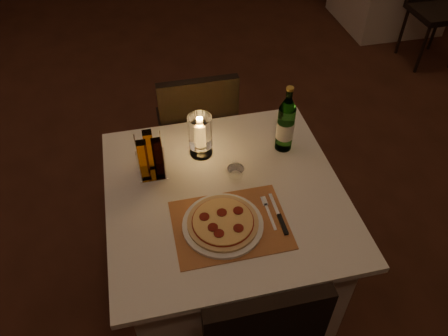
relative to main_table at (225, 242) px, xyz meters
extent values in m
cube|color=#452216|center=(-0.04, 0.72, -0.38)|extent=(8.00, 10.00, 0.02)
cube|color=white|center=(0.00, 0.00, -0.02)|extent=(0.88, 0.88, 0.71)
cube|color=white|center=(0.00, 0.00, 0.35)|extent=(1.00, 1.00, 0.03)
cube|color=black|center=(0.00, -0.61, 0.32)|extent=(0.42, 0.05, 0.42)
cube|color=black|center=(0.00, 0.80, 0.09)|extent=(0.42, 0.42, 0.05)
cube|color=black|center=(0.00, 0.61, 0.32)|extent=(0.42, 0.05, 0.42)
cylinder|color=black|center=(0.17, 0.97, -0.15)|extent=(0.03, 0.03, 0.44)
cylinder|color=black|center=(-0.17, 0.97, -0.15)|extent=(0.03, 0.03, 0.44)
cylinder|color=black|center=(0.17, 0.63, -0.15)|extent=(0.03, 0.03, 0.44)
cylinder|color=black|center=(-0.17, 0.63, -0.15)|extent=(0.03, 0.03, 0.44)
cube|color=#AF6B3D|center=(-0.02, -0.18, 0.37)|extent=(0.45, 0.34, 0.00)
cylinder|color=white|center=(-0.05, -0.18, 0.38)|extent=(0.32, 0.32, 0.01)
cylinder|color=#D8B77F|center=(-0.05, -0.18, 0.39)|extent=(0.28, 0.28, 0.01)
cylinder|color=maroon|center=(-0.05, -0.18, 0.40)|extent=(0.24, 0.24, 0.00)
cylinder|color=#EACC7F|center=(-0.05, -0.18, 0.40)|extent=(0.24, 0.24, 0.00)
cylinder|color=maroon|center=(0.02, -0.15, 0.40)|extent=(0.04, 0.04, 0.00)
cylinder|color=maroon|center=(-0.05, -0.14, 0.40)|extent=(0.04, 0.04, 0.00)
cylinder|color=maroon|center=(-0.12, -0.15, 0.40)|extent=(0.04, 0.04, 0.00)
cylinder|color=maroon|center=(-0.09, -0.21, 0.40)|extent=(0.04, 0.04, 0.00)
cylinder|color=maroon|center=(-0.08, -0.24, 0.40)|extent=(0.04, 0.04, 0.00)
cylinder|color=maroon|center=(0.00, -0.23, 0.40)|extent=(0.04, 0.04, 0.00)
cube|color=silver|center=(0.14, -0.18, 0.37)|extent=(0.01, 0.14, 0.00)
cube|color=silver|center=(0.14, -0.10, 0.37)|extent=(0.02, 0.05, 0.00)
cube|color=black|center=(0.18, -0.23, 0.38)|extent=(0.02, 0.10, 0.01)
cube|color=silver|center=(0.18, -0.12, 0.37)|extent=(0.01, 0.12, 0.00)
cylinder|color=#61A156|center=(0.33, 0.22, 0.48)|extent=(0.08, 0.08, 0.22)
cylinder|color=#61A156|center=(0.33, 0.22, 0.66)|extent=(0.03, 0.03, 0.04)
cylinder|color=gold|center=(0.33, 0.22, 0.69)|extent=(0.03, 0.03, 0.01)
cylinder|color=silver|center=(0.33, 0.22, 0.47)|extent=(0.08, 0.08, 0.09)
cylinder|color=white|center=(-0.05, 0.26, 0.37)|extent=(0.10, 0.10, 0.01)
cylinder|color=white|center=(-0.05, 0.26, 0.40)|extent=(0.02, 0.02, 0.04)
cylinder|color=white|center=(-0.05, 0.26, 0.50)|extent=(0.11, 0.11, 0.16)
cylinder|color=white|center=(-0.05, 0.26, 0.48)|extent=(0.03, 0.03, 0.12)
ellipsoid|color=orange|center=(-0.05, 0.26, 0.55)|extent=(0.02, 0.02, 0.03)
cube|color=white|center=(-0.29, 0.18, 0.37)|extent=(0.12, 0.12, 0.01)
cylinder|color=white|center=(-0.34, 0.13, 0.46)|extent=(0.01, 0.01, 0.18)
cylinder|color=white|center=(-0.23, 0.13, 0.46)|extent=(0.01, 0.01, 0.18)
cylinder|color=white|center=(-0.34, 0.24, 0.46)|extent=(0.01, 0.01, 0.18)
cylinder|color=white|center=(-0.23, 0.24, 0.46)|extent=(0.01, 0.01, 0.18)
cube|color=#BF8C33|center=(-0.32, 0.15, 0.47)|extent=(0.04, 0.04, 0.20)
cube|color=#3F1E14|center=(-0.26, 0.15, 0.47)|extent=(0.04, 0.04, 0.20)
cube|color=#BF8C33|center=(-0.29, 0.21, 0.47)|extent=(0.04, 0.04, 0.20)
cube|color=black|center=(2.29, 1.86, 0.09)|extent=(0.42, 0.42, 0.05)
cylinder|color=black|center=(2.12, 1.69, -0.15)|extent=(0.03, 0.03, 0.44)
cylinder|color=black|center=(2.12, 2.03, -0.15)|extent=(0.03, 0.03, 0.44)
cylinder|color=black|center=(2.46, 2.03, -0.15)|extent=(0.03, 0.03, 0.44)
camera|label=1|loc=(-0.28, -1.22, 1.73)|focal=35.00mm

